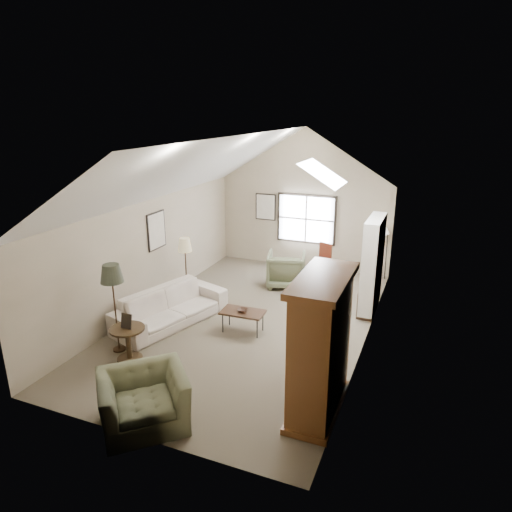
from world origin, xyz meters
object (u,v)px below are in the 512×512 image
at_px(side_chair, 321,263).
at_px(armchair_near, 143,400).
at_px(sofa, 171,307).
at_px(coffee_table, 243,321).
at_px(side_table, 129,344).
at_px(armchair_far, 286,270).
at_px(armoire, 320,346).

bearing_deg(side_chair, armchair_near, -73.46).
xyz_separation_m(sofa, coffee_table, (1.62, 0.21, -0.14)).
height_order(sofa, side_chair, side_chair).
relative_size(armchair_near, side_table, 1.93).
relative_size(sofa, armchair_far, 2.61).
xyz_separation_m(armchair_near, armchair_far, (0.17, 6.04, 0.05)).
height_order(coffee_table, side_table, side_table).
relative_size(armoire, side_table, 3.42).
distance_m(armoire, armchair_far, 5.23).
relative_size(armchair_near, coffee_table, 1.37).
bearing_deg(armoire, armchair_near, -150.43).
xyz_separation_m(armchair_near, side_chair, (0.93, 6.70, 0.12)).
relative_size(armoire, sofa, 0.86).
distance_m(armoire, coffee_table, 3.00).
relative_size(sofa, side_table, 3.99).
height_order(sofa, coffee_table, sofa).
height_order(armoire, armchair_near, armoire).
relative_size(armchair_near, side_chair, 1.19).
bearing_deg(armoire, armchair_far, 114.08).
bearing_deg(side_chair, sofa, -98.42).
xyz_separation_m(side_table, side_chair, (2.27, 5.28, 0.20)).
xyz_separation_m(armoire, armchair_near, (-2.29, -1.30, -0.70)).
bearing_deg(armchair_far, sofa, 46.95).
bearing_deg(sofa, side_chair, -15.30).
bearing_deg(armchair_far, armoire, 99.27).
distance_m(coffee_table, side_chair, 3.56).
distance_m(armchair_near, armchair_far, 6.04).
xyz_separation_m(armoire, coffee_table, (-2.12, 1.93, -0.87)).
distance_m(armoire, side_chair, 5.60).
height_order(armchair_near, coffee_table, armchair_near).
height_order(armchair_far, side_chair, side_chair).
bearing_deg(armoire, coffee_table, 137.69).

